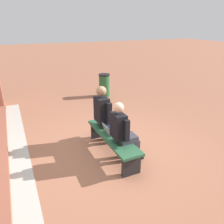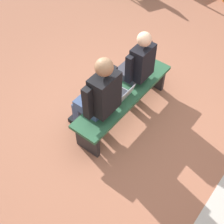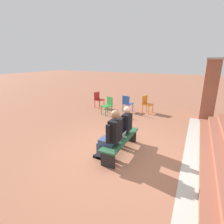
% 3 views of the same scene
% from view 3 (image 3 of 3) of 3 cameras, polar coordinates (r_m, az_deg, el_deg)
% --- Properties ---
extents(ground_plane, '(60.00, 60.00, 0.00)m').
position_cam_3_polar(ground_plane, '(5.04, 3.13, -13.79)').
color(ground_plane, '#9E6047').
extents(concrete_strip, '(8.40, 0.40, 0.01)m').
position_cam_3_polar(concrete_strip, '(4.87, 24.06, -16.55)').
color(concrete_strip, '#B7B2A8').
rests_on(concrete_strip, ground).
extents(brick_pillar_left_of_steps, '(0.64, 0.64, 2.64)m').
position_cam_3_polar(brick_pillar_left_of_steps, '(8.74, 29.35, 6.57)').
color(brick_pillar_left_of_steps, '#93513D').
rests_on(brick_pillar_left_of_steps, ground).
extents(bench, '(1.80, 0.44, 0.45)m').
position_cam_3_polar(bench, '(5.00, 2.90, -9.40)').
color(bench, '#285638').
rests_on(bench, ground).
extents(person_student, '(0.51, 0.64, 1.28)m').
position_cam_3_polar(person_student, '(5.18, 3.80, -4.39)').
color(person_student, '#383842').
rests_on(person_student, ground).
extents(person_adult, '(0.57, 0.72, 1.39)m').
position_cam_3_polar(person_adult, '(4.48, -0.24, -7.24)').
color(person_adult, '#384C75').
rests_on(person_adult, ground).
extents(laptop, '(0.32, 0.29, 0.21)m').
position_cam_3_polar(laptop, '(4.86, 2.65, -8.30)').
color(laptop, '#9EA0A5').
rests_on(laptop, bench).
extents(plastic_chair_foreground, '(0.56, 0.56, 0.84)m').
position_cam_3_polar(plastic_chair_foreground, '(8.40, -1.37, 2.47)').
color(plastic_chair_foreground, '#2D893D').
rests_on(plastic_chair_foreground, ground).
extents(plastic_chair_far_right, '(0.51, 0.51, 0.84)m').
position_cam_3_polar(plastic_chair_far_right, '(9.71, -4.50, 4.38)').
color(plastic_chair_far_right, red).
rests_on(plastic_chair_far_right, ground).
extents(plastic_chair_near_bench_left, '(0.53, 0.53, 0.84)m').
position_cam_3_polar(plastic_chair_near_bench_left, '(8.86, 11.21, 2.89)').
color(plastic_chair_near_bench_left, orange).
rests_on(plastic_chair_near_bench_left, ground).
extents(plastic_chair_near_bench_right, '(0.51, 0.51, 0.84)m').
position_cam_3_polar(plastic_chair_near_bench_right, '(8.79, 4.95, 3.06)').
color(plastic_chair_near_bench_right, '#2D56B7').
rests_on(plastic_chair_near_bench_right, ground).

